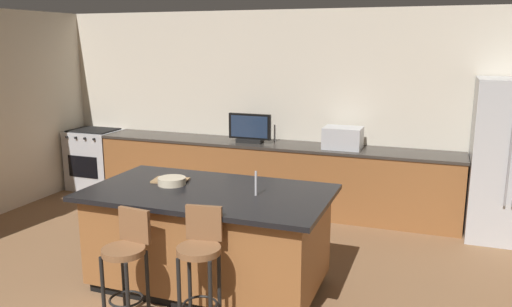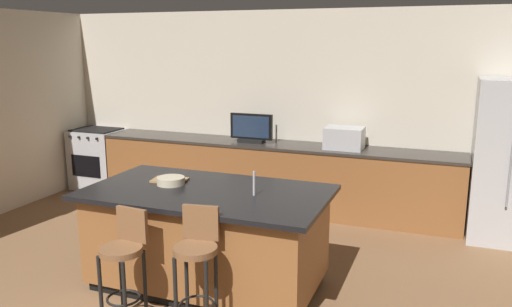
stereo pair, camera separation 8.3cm
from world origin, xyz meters
name	(u,v)px [view 1 (the left image)]	position (x,y,z in m)	size (l,w,h in m)	color
wall_back	(281,109)	(0.00, 4.77, 1.34)	(7.16, 0.12, 2.67)	beige
counter_back	(270,176)	(-0.03, 4.39, 0.46)	(4.97, 0.62, 0.91)	brown
kitchen_island	(209,237)	(0.16, 2.04, 0.48)	(2.21, 1.24, 0.93)	black
refrigerator	(508,160)	(2.86, 4.31, 0.93)	(0.81, 0.81, 1.85)	#B7BABF
range_oven	(95,159)	(-2.90, 4.39, 0.46)	(0.74, 0.63, 0.93)	#B7BABF
microwave	(343,138)	(0.95, 4.39, 1.05)	(0.48, 0.36, 0.27)	#B7BABF
tv_monitor	(250,129)	(-0.31, 4.34, 1.10)	(0.59, 0.16, 0.39)	black
sink_faucet_back	(275,133)	(0.00, 4.49, 1.03)	(0.02, 0.02, 0.24)	#B2B2B7
sink_faucet_island	(256,183)	(0.63, 2.04, 1.04)	(0.02, 0.02, 0.22)	#B2B2B7
bar_stool_left	(127,259)	(-0.16, 1.19, 0.57)	(0.34, 0.35, 0.95)	brown
bar_stool_right	(200,260)	(0.45, 1.28, 0.61)	(0.34, 0.36, 1.01)	brown
fruit_bowl	(172,181)	(-0.24, 2.09, 0.97)	(0.26, 0.26, 0.07)	beige
cell_phone	(183,183)	(-0.17, 2.17, 0.94)	(0.07, 0.15, 0.01)	black
cutting_board	(170,180)	(-0.31, 2.19, 0.94)	(0.33, 0.21, 0.02)	#A87F51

